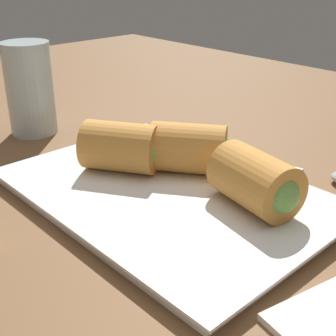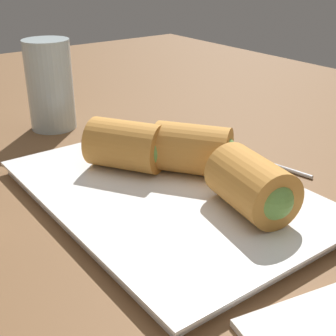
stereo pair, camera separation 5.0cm
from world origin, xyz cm
name	(u,v)px [view 1 (the left image)]	position (x,y,z in cm)	size (l,w,h in cm)	color
table_surface	(152,200)	(0.00, 0.00, 1.00)	(180.00, 140.00, 2.00)	brown
serving_plate	(168,193)	(-2.34, -0.33, 2.76)	(35.34, 24.38, 1.50)	white
roll_front_left	(193,148)	(-1.26, -5.23, 6.39)	(10.32, 9.69, 5.78)	#C68438
roll_front_right	(259,182)	(-11.79, -3.75, 6.39)	(9.98, 7.32, 5.78)	#C68438
roll_back_left	(125,147)	(4.34, 0.27, 6.39)	(10.32, 9.45, 5.78)	#C68438
drinking_glass	(28,89)	(27.07, 0.39, 8.75)	(6.89, 6.89, 13.50)	silver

